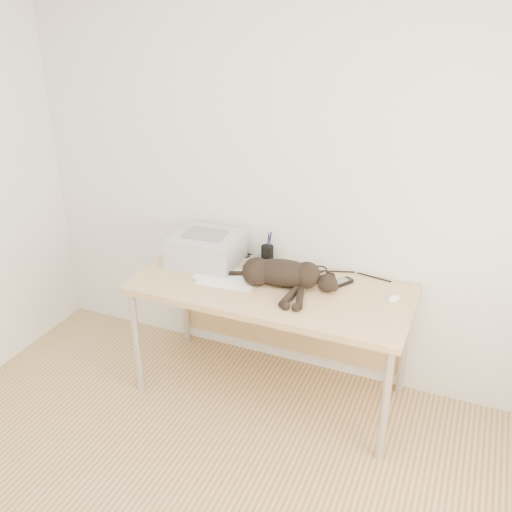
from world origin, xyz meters
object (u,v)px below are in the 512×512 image
at_px(cat, 280,274).
at_px(pen_cup, 267,254).
at_px(printer, 206,248).
at_px(desk, 276,300).
at_px(mouse, 394,296).
at_px(mug, 235,253).

relative_size(cat, pen_cup, 3.80).
xyz_separation_m(printer, pen_cup, (0.35, 0.15, -0.04)).
relative_size(desk, cat, 2.12).
xyz_separation_m(desk, pen_cup, (-0.14, 0.20, 0.19)).
bearing_deg(printer, desk, -6.31).
xyz_separation_m(pen_cup, mouse, (0.81, -0.17, -0.04)).
bearing_deg(pen_cup, printer, -156.52).
bearing_deg(mouse, printer, -158.05).
xyz_separation_m(desk, cat, (0.04, -0.06, 0.21)).
relative_size(desk, printer, 3.76).
bearing_deg(mug, cat, -29.64).
height_order(desk, pen_cup, pen_cup).
height_order(printer, mug, printer).
xyz_separation_m(mug, mouse, (1.01, -0.11, -0.03)).
relative_size(cat, mug, 7.13).
bearing_deg(printer, mouse, -0.83).
xyz_separation_m(cat, mug, (-0.37, 0.21, -0.02)).
distance_m(cat, mouse, 0.64).
height_order(desk, cat, cat).
height_order(cat, mug, cat).
xyz_separation_m(mug, pen_cup, (0.19, 0.06, 0.01)).
bearing_deg(mug, desk, -24.30).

